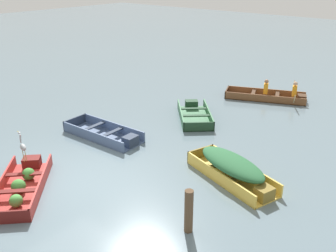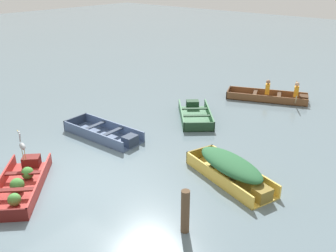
# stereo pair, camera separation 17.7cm
# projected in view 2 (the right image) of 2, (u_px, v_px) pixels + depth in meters

# --- Properties ---
(ground_plane) EXTENTS (80.00, 80.00, 0.00)m
(ground_plane) POSITION_uv_depth(u_px,v_px,m) (68.00, 180.00, 10.28)
(ground_plane) COLOR slate
(dinghy_red_foreground) EXTENTS (2.77, 2.71, 0.41)m
(dinghy_red_foreground) POSITION_uv_depth(u_px,v_px,m) (21.00, 183.00, 9.84)
(dinghy_red_foreground) COLOR #AD2D28
(dinghy_red_foreground) RESTS_ON ground
(skiff_slate_blue_near_moored) EXTENTS (2.97, 1.21, 0.37)m
(skiff_slate_blue_near_moored) POSITION_uv_depth(u_px,v_px,m) (106.00, 134.00, 12.82)
(skiff_slate_blue_near_moored) COLOR #475B7F
(skiff_slate_blue_near_moored) RESTS_ON ground
(skiff_yellow_mid_moored) EXTENTS (2.97, 1.76, 0.66)m
(skiff_yellow_mid_moored) POSITION_uv_depth(u_px,v_px,m) (231.00, 168.00, 10.13)
(skiff_yellow_mid_moored) COLOR #E5BC47
(skiff_yellow_mid_moored) RESTS_ON ground
(skiff_green_far_moored) EXTENTS (2.57, 2.64, 0.35)m
(skiff_green_far_moored) POSITION_uv_depth(u_px,v_px,m) (195.00, 114.00, 14.52)
(skiff_green_far_moored) COLOR #387047
(skiff_green_far_moored) RESTS_ON ground
(rowboat_wooden_brown_with_crew) EXTENTS (3.56, 2.66, 0.89)m
(rowboat_wooden_brown_with_crew) POSITION_uv_depth(u_px,v_px,m) (272.00, 96.00, 16.42)
(rowboat_wooden_brown_with_crew) COLOR brown
(rowboat_wooden_brown_with_crew) RESTS_ON ground
(heron_on_dinghy) EXTENTS (0.46, 0.21, 0.84)m
(heron_on_dinghy) POSITION_uv_depth(u_px,v_px,m) (22.00, 145.00, 10.30)
(heron_on_dinghy) COLOR olive
(heron_on_dinghy) RESTS_ON dinghy_red_foreground
(mooring_post) EXTENTS (0.19, 0.19, 1.04)m
(mooring_post) POSITION_uv_depth(u_px,v_px,m) (185.00, 211.00, 8.09)
(mooring_post) COLOR brown
(mooring_post) RESTS_ON ground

